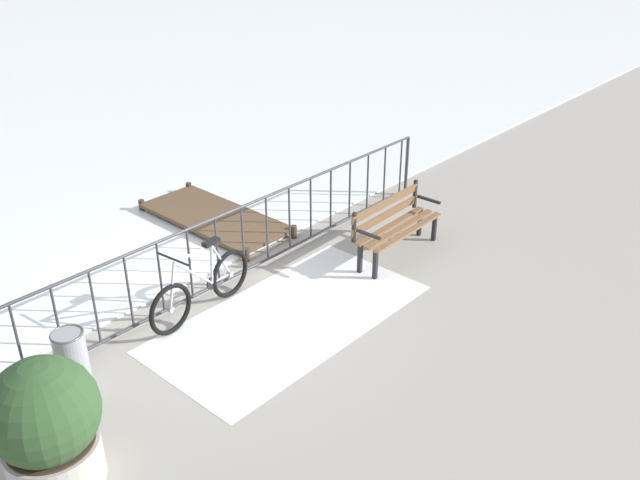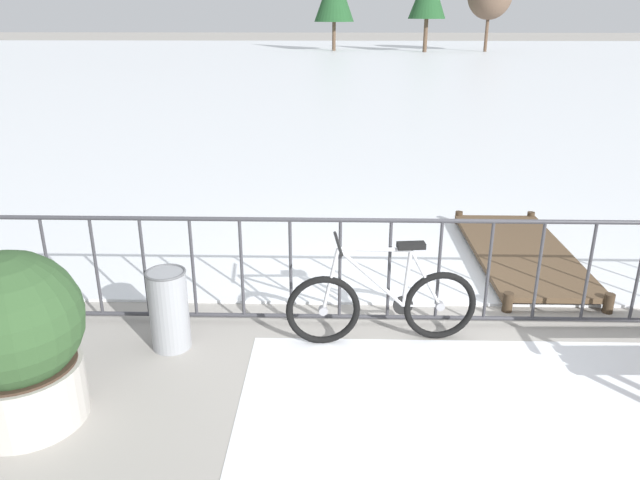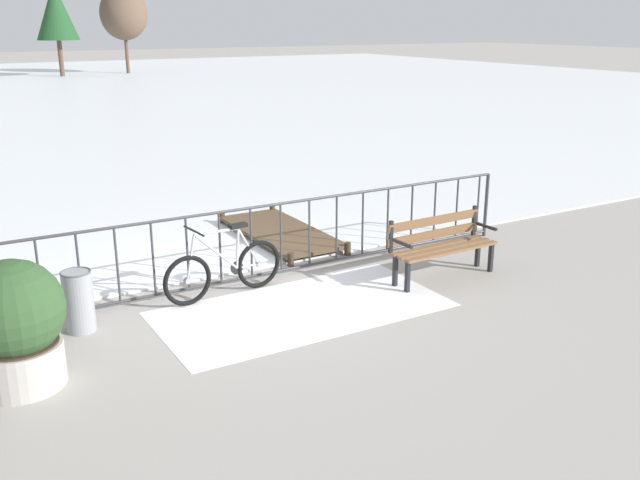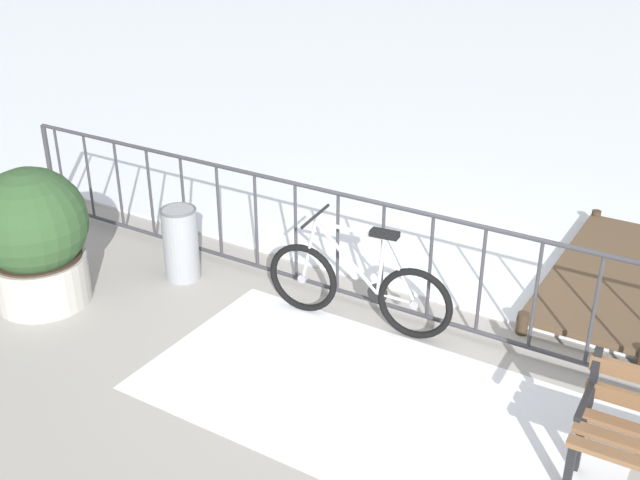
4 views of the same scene
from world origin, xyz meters
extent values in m
plane|color=#9E9991|center=(0.00, 0.00, 0.00)|extent=(160.00, 160.00, 0.00)
cube|color=white|center=(0.35, -1.20, 0.00)|extent=(3.60, 1.82, 0.01)
cylinder|color=#38383D|center=(0.00, 0.00, 1.05)|extent=(9.00, 0.04, 0.04)
cylinder|color=#38383D|center=(0.00, 0.00, 0.08)|extent=(9.00, 0.04, 0.04)
cylinder|color=#38383D|center=(4.50, 0.00, 0.53)|extent=(0.06, 0.06, 1.05)
cylinder|color=#38383D|center=(-2.50, 0.00, 0.57)|extent=(0.03, 0.03, 0.97)
cylinder|color=#38383D|center=(-2.05, 0.00, 0.57)|extent=(0.03, 0.03, 0.97)
cylinder|color=#38383D|center=(-1.59, 0.00, 0.57)|extent=(0.03, 0.03, 0.97)
cylinder|color=#38383D|center=(-1.14, 0.00, 0.57)|extent=(0.03, 0.03, 0.97)
cylinder|color=#38383D|center=(-0.68, 0.00, 0.57)|extent=(0.03, 0.03, 0.97)
cylinder|color=#38383D|center=(-0.23, 0.00, 0.57)|extent=(0.03, 0.03, 0.97)
cylinder|color=#38383D|center=(0.23, 0.00, 0.57)|extent=(0.03, 0.03, 0.97)
cylinder|color=#38383D|center=(0.68, 0.00, 0.57)|extent=(0.03, 0.03, 0.97)
cylinder|color=#38383D|center=(1.14, 0.00, 0.57)|extent=(0.03, 0.03, 0.97)
cylinder|color=#38383D|center=(1.59, 0.00, 0.57)|extent=(0.03, 0.03, 0.97)
cylinder|color=#38383D|center=(2.05, 0.00, 0.57)|extent=(0.03, 0.03, 0.97)
cylinder|color=#38383D|center=(2.50, 0.00, 0.57)|extent=(0.03, 0.03, 0.97)
cylinder|color=#38383D|center=(2.96, 0.00, 0.57)|extent=(0.03, 0.03, 0.97)
cylinder|color=#38383D|center=(3.41, 0.00, 0.57)|extent=(0.03, 0.03, 0.97)
cylinder|color=#38383D|center=(3.87, 0.00, 0.57)|extent=(0.03, 0.03, 0.97)
cylinder|color=#38383D|center=(4.32, 0.00, 0.57)|extent=(0.03, 0.03, 0.97)
torus|color=black|center=(0.22, -0.25, 0.33)|extent=(0.66, 0.13, 0.66)
cylinder|color=gray|center=(0.22, -0.25, 0.33)|extent=(0.09, 0.07, 0.08)
torus|color=black|center=(-0.83, -0.36, 0.33)|extent=(0.66, 0.13, 0.66)
cylinder|color=gray|center=(-0.83, -0.36, 0.33)|extent=(0.09, 0.07, 0.08)
cylinder|color=#B2B2B7|center=(-0.10, -0.28, 0.62)|extent=(0.08, 0.04, 0.53)
cylinder|color=#B2B2B7|center=(-0.41, -0.31, 0.63)|extent=(0.61, 0.10, 0.59)
cylinder|color=#B2B2B7|center=(-0.39, -0.31, 0.90)|extent=(0.63, 0.10, 0.07)
cylinder|color=#B2B2B7|center=(0.05, -0.26, 0.34)|extent=(0.34, 0.07, 0.05)
cylinder|color=#B2B2B7|center=(0.07, -0.26, 0.61)|extent=(0.32, 0.06, 0.56)
cylinder|color=#B2B2B7|center=(-0.77, -0.35, 0.62)|extent=(0.16, 0.05, 0.59)
cube|color=black|center=(-0.08, -0.28, 0.92)|extent=(0.25, 0.13, 0.05)
cylinder|color=black|center=(-0.70, -0.35, 0.96)|extent=(0.08, 0.52, 0.03)
cylinder|color=black|center=(-0.12, -0.28, 0.35)|extent=(0.18, 0.04, 0.18)
cube|color=brown|center=(2.58, -1.09, 0.44)|extent=(1.60, 0.14, 0.04)
cube|color=brown|center=(2.59, -1.24, 0.44)|extent=(1.60, 0.14, 0.04)
cube|color=brown|center=(2.59, -1.40, 0.44)|extent=(1.60, 0.14, 0.04)
cube|color=brown|center=(2.58, -0.99, 0.58)|extent=(1.60, 0.10, 0.12)
cube|color=brown|center=(2.58, -0.99, 0.78)|extent=(1.60, 0.10, 0.12)
cube|color=black|center=(3.35, -1.35, 0.22)|extent=(0.05, 0.06, 0.44)
cube|color=black|center=(3.34, -1.09, 0.22)|extent=(0.05, 0.06, 0.44)
cube|color=black|center=(3.34, -0.97, 0.67)|extent=(0.05, 0.05, 0.45)
cube|color=black|center=(3.35, -1.22, 0.64)|extent=(0.05, 0.40, 0.04)
cube|color=black|center=(1.83, -1.40, 0.22)|extent=(0.05, 0.06, 0.44)
cube|color=black|center=(1.82, -1.13, 0.22)|extent=(0.05, 0.06, 0.44)
cube|color=black|center=(1.82, -1.02, 0.67)|extent=(0.05, 0.05, 0.45)
cube|color=black|center=(1.83, -1.27, 0.64)|extent=(0.05, 0.40, 0.04)
cylinder|color=#ADA8A0|center=(-2.96, -1.47, 0.22)|extent=(0.84, 0.84, 0.44)
cylinder|color=#38281E|center=(-2.96, -1.47, 0.45)|extent=(0.77, 0.77, 0.02)
sphere|color=#2D4C28|center=(-2.96, -1.47, 0.81)|extent=(0.98, 0.98, 0.98)
cylinder|color=gray|center=(-2.17, -0.45, 0.36)|extent=(0.34, 0.34, 0.72)
torus|color=#545558|center=(-2.17, -0.45, 0.72)|extent=(0.35, 0.35, 0.02)
cube|color=brown|center=(1.48, 1.58, 0.12)|extent=(1.10, 2.56, 0.06)
cylinder|color=#3C2E20|center=(0.99, 0.30, 0.10)|extent=(0.10, 0.10, 0.20)
cylinder|color=#3C2E20|center=(1.98, 0.30, 0.10)|extent=(0.10, 0.10, 0.20)
cylinder|color=#3C2E20|center=(0.99, 2.86, 0.10)|extent=(0.10, 0.10, 0.20)
cylinder|color=#3C2E20|center=(1.98, 2.86, 0.10)|extent=(0.10, 0.10, 0.20)
camera|label=1|loc=(-4.77, -6.29, 4.83)|focal=38.47mm
camera|label=2|loc=(-0.74, -5.08, 2.80)|focal=33.74mm
camera|label=3|loc=(-3.58, -8.32, 3.45)|focal=39.51mm
camera|label=4|loc=(2.42, -5.36, 3.59)|focal=42.73mm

